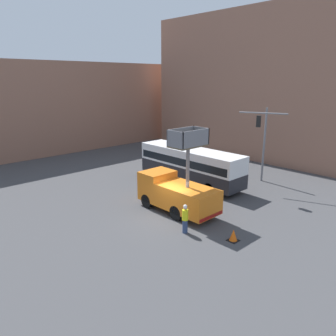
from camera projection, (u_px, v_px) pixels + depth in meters
ground_plane at (168, 218)px, 22.40m from camera, size 120.00×120.00×0.00m
building_backdrop_far at (13, 108)px, 40.44m from camera, size 44.00×10.00×11.22m
building_backdrop_side at (269, 85)px, 39.72m from camera, size 10.00×28.00×16.70m
utility_truck at (176, 192)px, 23.08m from camera, size 2.53×6.12×6.06m
city_bus at (190, 163)px, 29.37m from camera, size 2.62×10.50×3.16m
traffic_light_pole at (263, 134)px, 28.07m from camera, size 3.95×3.70×6.73m
road_worker_near_truck at (185, 219)px, 19.99m from camera, size 0.38×0.38×1.85m
road_worker_directing at (215, 183)px, 26.80m from camera, size 0.38×0.38×1.86m
traffic_cone_near_truck at (233, 236)px, 19.15m from camera, size 0.61×0.61×0.70m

